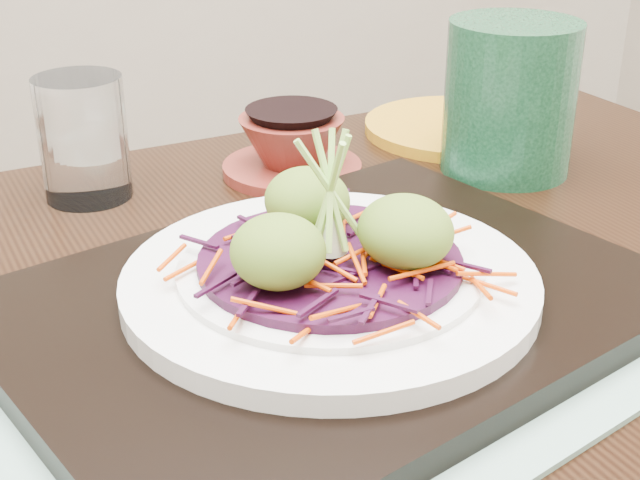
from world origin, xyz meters
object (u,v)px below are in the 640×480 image
object	(u,v)px
dining_table	(291,424)
yellow_plate	(457,127)
water_glass	(83,138)
serving_tray	(330,304)
white_plate	(330,280)
green_jar	(510,98)
terracotta_bowl_set	(292,149)

from	to	relation	value
dining_table	yellow_plate	xyz separation A→B (m)	(0.30, 0.32, 0.10)
water_glass	yellow_plate	xyz separation A→B (m)	(0.41, 0.05, -0.05)
dining_table	water_glass	distance (m)	0.33
serving_tray	water_glass	xyz separation A→B (m)	(-0.13, 0.29, 0.04)
white_plate	green_jar	size ratio (longest dim) A/B	1.93
serving_tray	yellow_plate	xyz separation A→B (m)	(0.28, 0.34, -0.01)
yellow_plate	green_jar	size ratio (longest dim) A/B	1.39
water_glass	serving_tray	bearing A→B (deg)	-65.87
serving_tray	water_glass	world-z (taller)	water_glass
dining_table	water_glass	bearing A→B (deg)	103.94
terracotta_bowl_set	yellow_plate	size ratio (longest dim) A/B	0.83
dining_table	white_plate	size ratio (longest dim) A/B	4.37
serving_tray	white_plate	xyz separation A→B (m)	(-0.00, 0.00, 0.02)
water_glass	green_jar	bearing A→B (deg)	-10.10
white_plate	green_jar	bearing A→B (deg)	39.22
serving_tray	water_glass	distance (m)	0.32
green_jar	serving_tray	bearing A→B (deg)	-140.78
serving_tray	yellow_plate	size ratio (longest dim) A/B	2.14
serving_tray	green_jar	size ratio (longest dim) A/B	2.98
dining_table	green_jar	bearing A→B (deg)	26.93
serving_tray	terracotta_bowl_set	size ratio (longest dim) A/B	2.58
terracotta_bowl_set	yellow_plate	distance (m)	0.22
yellow_plate	water_glass	bearing A→B (deg)	-173.56
white_plate	yellow_plate	distance (m)	0.44
white_plate	water_glass	distance (m)	0.32
white_plate	serving_tray	bearing A→B (deg)	0.00
serving_tray	terracotta_bowl_set	distance (m)	0.29
white_plate	terracotta_bowl_set	size ratio (longest dim) A/B	1.68
terracotta_bowl_set	water_glass	bearing A→B (deg)	177.21
water_glass	green_jar	xyz separation A→B (m)	(0.40, -0.07, 0.02)
yellow_plate	white_plate	bearing A→B (deg)	-129.60
dining_table	serving_tray	world-z (taller)	serving_tray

